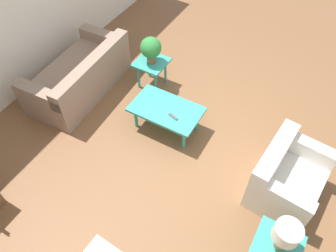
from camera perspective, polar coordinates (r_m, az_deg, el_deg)
name	(u,v)px	position (r m, az deg, el deg)	size (l,w,h in m)	color
ground_plane	(190,145)	(4.92, 3.80, -3.40)	(14.00, 14.00, 0.00)	brown
wall_right	(11,9)	(5.65, -25.66, 17.96)	(0.12, 7.20, 2.70)	silver
sofa	(80,76)	(5.71, -15.03, 8.34)	(0.99, 1.87, 0.76)	gray
armchair	(286,178)	(4.49, 19.81, -8.53)	(0.86, 1.07, 0.78)	silver
coffee_table	(166,111)	(4.85, -0.32, 2.69)	(1.04, 0.63, 0.43)	teal
side_table_plant	(152,66)	(5.54, -2.86, 10.48)	(0.50, 0.50, 0.51)	teal
side_table_lamp	(276,248)	(3.91, 18.32, -19.59)	(0.50, 0.50, 0.51)	teal
potted_plant	(151,48)	(5.32, -3.01, 13.36)	(0.34, 0.34, 0.45)	brown
table_lamp	(286,234)	(3.56, 19.90, -17.31)	(0.27, 0.27, 0.44)	#997F4C
remote_control	(173,117)	(4.69, 0.92, 1.64)	(0.16, 0.08, 0.02)	#4C4C51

